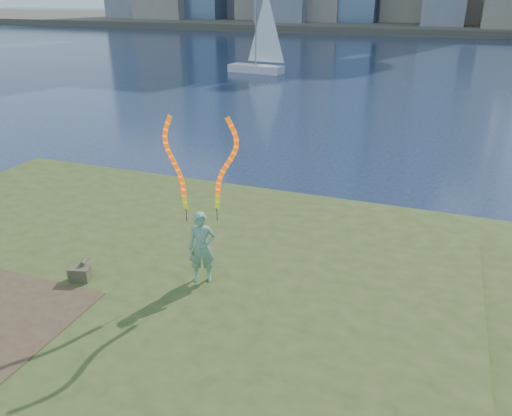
% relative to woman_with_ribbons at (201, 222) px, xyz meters
% --- Properties ---
extents(ground, '(320.00, 320.00, 0.00)m').
position_rel_woman_with_ribbons_xyz_m(ground, '(-1.11, 0.43, -2.21)').
color(ground, '#192640').
rests_on(ground, ground).
extents(grassy_knoll, '(20.00, 18.00, 0.80)m').
position_rel_woman_with_ribbons_xyz_m(grassy_knoll, '(-1.11, -1.86, -1.87)').
color(grassy_knoll, '#384719').
rests_on(grassy_knoll, ground).
extents(far_shore, '(320.00, 40.00, 1.20)m').
position_rel_woman_with_ribbons_xyz_m(far_shore, '(-1.11, 95.43, -1.61)').
color(far_shore, '#494435').
rests_on(far_shore, ground).
extents(woman_with_ribbons, '(1.91, 0.81, 4.02)m').
position_rel_woman_with_ribbons_xyz_m(woman_with_ribbons, '(0.00, 0.00, 0.00)').
color(woman_with_ribbons, '#1A703A').
rests_on(woman_with_ribbons, grassy_knoll).
extents(canvas_bag, '(0.50, 0.57, 0.42)m').
position_rel_woman_with_ribbons_xyz_m(canvas_bag, '(-2.58, -0.98, -1.24)').
color(canvas_bag, '#454728').
rests_on(canvas_bag, grassy_knoll).
extents(sailboat, '(5.25, 2.18, 7.88)m').
position_rel_woman_with_ribbons_xyz_m(sailboat, '(-10.96, 33.67, -0.85)').
color(sailboat, silver).
rests_on(sailboat, ground).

